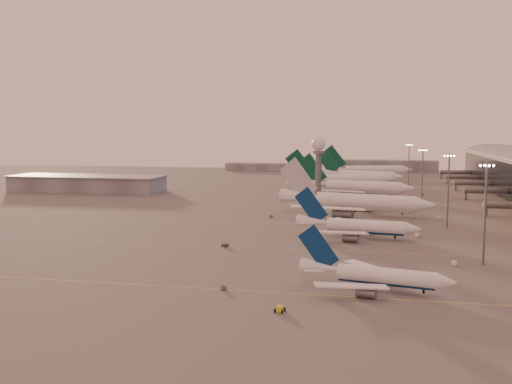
# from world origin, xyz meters

# --- Properties ---
(ground) EXTENTS (700.00, 700.00, 0.00)m
(ground) POSITION_xyz_m (0.00, 0.00, 0.00)
(ground) COLOR #5C5959
(ground) RESTS_ON ground
(taxiway_markings) EXTENTS (180.00, 185.25, 0.02)m
(taxiway_markings) POSITION_xyz_m (30.00, 56.00, 0.01)
(taxiway_markings) COLOR gold
(taxiway_markings) RESTS_ON ground
(hangar) EXTENTS (82.00, 27.00, 8.50)m
(hangar) POSITION_xyz_m (-120.00, 140.00, 4.32)
(hangar) COLOR slate
(hangar) RESTS_ON ground
(radar_tower) EXTENTS (6.40, 6.40, 31.10)m
(radar_tower) POSITION_xyz_m (5.00, 120.00, 20.95)
(radar_tower) COLOR slate
(radar_tower) RESTS_ON ground
(mast_a) EXTENTS (3.60, 0.56, 25.00)m
(mast_a) POSITION_xyz_m (58.00, 0.00, 13.74)
(mast_a) COLOR slate
(mast_a) RESTS_ON ground
(mast_b) EXTENTS (3.60, 0.56, 25.00)m
(mast_b) POSITION_xyz_m (55.00, 55.00, 13.74)
(mast_b) COLOR slate
(mast_b) RESTS_ON ground
(mast_c) EXTENTS (3.60, 0.56, 25.00)m
(mast_c) POSITION_xyz_m (50.00, 110.00, 13.74)
(mast_c) COLOR slate
(mast_c) RESTS_ON ground
(mast_d) EXTENTS (3.60, 0.56, 25.00)m
(mast_d) POSITION_xyz_m (48.00, 200.00, 13.74)
(mast_d) COLOR slate
(mast_d) RESTS_ON ground
(distant_horizon) EXTENTS (165.00, 37.50, 9.00)m
(distant_horizon) POSITION_xyz_m (2.62, 325.14, 3.89)
(distant_horizon) COLOR slate
(distant_horizon) RESTS_ON ground
(narrowbody_near) EXTENTS (32.28, 25.48, 12.78)m
(narrowbody_near) POSITION_xyz_m (32.61, -29.14, 2.59)
(narrowbody_near) COLOR white
(narrowbody_near) RESTS_ON ground
(narrowbody_mid) EXTENTS (38.40, 30.40, 15.10)m
(narrowbody_mid) POSITION_xyz_m (26.32, 30.25, 3.06)
(narrowbody_mid) COLOR white
(narrowbody_mid) RESTS_ON ground
(widebody_white) EXTENTS (60.72, 48.06, 21.78)m
(widebody_white) POSITION_xyz_m (23.34, 80.29, 3.78)
(widebody_white) COLOR white
(widebody_white) RESTS_ON ground
(greentail_a) EXTENTS (57.68, 46.13, 21.18)m
(greentail_a) POSITION_xyz_m (20.64, 142.75, 3.74)
(greentail_a) COLOR white
(greentail_a) RESTS_ON ground
(greentail_b) EXTENTS (59.48, 47.28, 22.36)m
(greentail_b) POSITION_xyz_m (11.49, 180.38, 3.95)
(greentail_b) COLOR white
(greentail_b) RESTS_ON ground
(greentail_c) EXTENTS (53.36, 42.34, 20.24)m
(greentail_c) POSITION_xyz_m (19.67, 221.02, 3.57)
(greentail_c) COLOR white
(greentail_c) RESTS_ON ground
(greentail_d) EXTENTS (60.79, 48.41, 22.67)m
(greentail_d) POSITION_xyz_m (23.90, 260.14, 4.00)
(greentail_d) COLOR white
(greentail_d) RESTS_ON ground
(gsv_truck_a) EXTENTS (5.20, 4.10, 2.02)m
(gsv_truck_a) POSITION_xyz_m (2.65, -35.07, 1.03)
(gsv_truck_a) COLOR #585A5D
(gsv_truck_a) RESTS_ON ground
(gsv_tug_near) EXTENTS (2.91, 4.15, 1.09)m
(gsv_tug_near) POSITION_xyz_m (16.22, -47.87, 0.56)
(gsv_tug_near) COLOR yellow
(gsv_tug_near) RESTS_ON ground
(gsv_catering_a) EXTENTS (5.42, 2.73, 4.37)m
(gsv_catering_a) POSITION_xyz_m (51.25, -2.48, 2.18)
(gsv_catering_a) COLOR white
(gsv_catering_a) RESTS_ON ground
(gsv_tug_mid) EXTENTS (3.88, 3.16, 0.96)m
(gsv_tug_mid) POSITION_xyz_m (-9.05, 8.59, 0.49)
(gsv_tug_mid) COLOR #585A5D
(gsv_tug_mid) RESTS_ON ground
(gsv_truck_b) EXTENTS (6.39, 3.81, 2.43)m
(gsv_truck_b) POSITION_xyz_m (44.97, 35.43, 1.24)
(gsv_truck_b) COLOR white
(gsv_truck_b) RESTS_ON ground
(gsv_truck_c) EXTENTS (5.67, 3.24, 2.16)m
(gsv_truck_c) POSITION_xyz_m (-6.49, 66.68, 1.10)
(gsv_truck_c) COLOR #585A5D
(gsv_truck_c) RESTS_ON ground
(gsv_catering_b) EXTENTS (5.19, 3.90, 3.90)m
(gsv_catering_b) POSITION_xyz_m (54.56, 75.04, 1.95)
(gsv_catering_b) COLOR white
(gsv_catering_b) RESTS_ON ground
(gsv_tug_far) EXTENTS (3.60, 3.47, 0.89)m
(gsv_tug_far) POSITION_xyz_m (25.97, 90.27, 0.46)
(gsv_tug_far) COLOR yellow
(gsv_tug_far) RESTS_ON ground
(gsv_tug_hangar) EXTENTS (3.27, 2.32, 0.85)m
(gsv_tug_hangar) POSITION_xyz_m (53.92, 158.37, 0.44)
(gsv_tug_hangar) COLOR yellow
(gsv_tug_hangar) RESTS_ON ground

